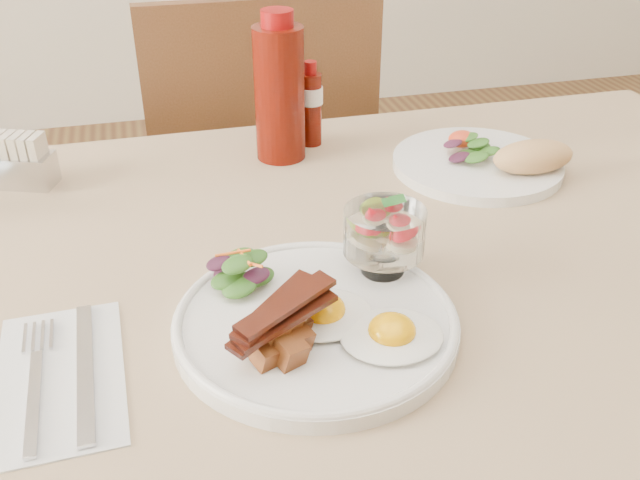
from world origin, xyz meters
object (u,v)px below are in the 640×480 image
ketchup_bottle (279,91)px  chair_far (259,188)px  sugar_caddy (23,163)px  fruit_cup (384,232)px  hot_sauce_bottle (311,105)px  main_plate (316,324)px  second_plate (490,161)px  table (353,326)px

ketchup_bottle → chair_far: bearing=86.8°
chair_far → sugar_caddy: bearing=-136.6°
chair_far → fruit_cup: bearing=-88.6°
ketchup_bottle → hot_sauce_bottle: (0.05, 0.03, -0.04)m
fruit_cup → hot_sauce_bottle: (0.02, 0.39, -0.00)m
main_plate → sugar_caddy: 0.51m
chair_far → second_plate: size_ratio=3.86×
second_plate → ketchup_bottle: 0.31m
fruit_cup → second_plate: (0.24, 0.23, -0.05)m
table → hot_sauce_bottle: 0.38m
ketchup_bottle → sugar_caddy: (-0.36, -0.00, -0.07)m
chair_far → fruit_cup: size_ratio=10.69×
fruit_cup → main_plate: bearing=-145.3°
table → ketchup_bottle: bearing=93.6°
table → second_plate: second_plate is taller
second_plate → hot_sauce_bottle: bearing=144.2°
table → ketchup_bottle: ketchup_bottle is taller
main_plate → sugar_caddy: sugar_caddy is taller
table → second_plate: size_ratio=5.52×
second_plate → table: bearing=-143.9°
table → ketchup_bottle: 0.36m
chair_far → main_plate: size_ratio=3.32×
table → sugar_caddy: 0.50m
ketchup_bottle → sugar_caddy: ketchup_bottle is taller
chair_far → main_plate: chair_far is taller
main_plate → sugar_caddy: size_ratio=3.09×
chair_far → hot_sauce_bottle: 0.43m
main_plate → ketchup_bottle: size_ratio=1.31×
table → sugar_caddy: size_ratio=14.65×
chair_far → sugar_caddy: (-0.38, -0.36, 0.26)m
main_plate → table: bearing=55.1°
fruit_cup → second_plate: fruit_cup is taller
main_plate → sugar_caddy: bearing=126.5°
table → main_plate: 0.16m
table → hot_sauce_bottle: (0.03, 0.35, 0.15)m
fruit_cup → second_plate: size_ratio=0.36×
ketchup_bottle → hot_sauce_bottle: 0.07m
ketchup_bottle → main_plate: bearing=-97.3°
hot_sauce_bottle → sugar_caddy: 0.42m
ketchup_bottle → hot_sauce_bottle: ketchup_bottle is taller
main_plate → fruit_cup: 0.12m
fruit_cup → second_plate: 0.33m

